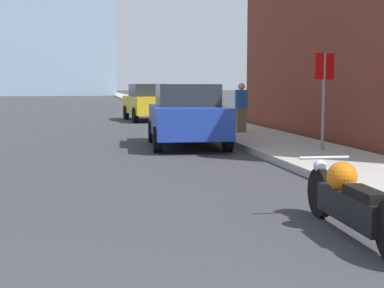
{
  "coord_description": "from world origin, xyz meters",
  "views": [
    {
      "loc": [
        -0.02,
        -1.85,
        1.63
      ],
      "look_at": [
        1.36,
        5.43,
        0.82
      ],
      "focal_mm": 50.0,
      "sensor_mm": 36.0,
      "label": 1
    }
  ],
  "objects": [
    {
      "name": "stop_sign",
      "position": [
        5.23,
        9.64,
        1.66
      ],
      "size": [
        0.57,
        0.26,
        2.22
      ],
      "color": "slate",
      "rests_on": "sidewalk"
    },
    {
      "name": "pedestrian",
      "position": [
        4.71,
        14.61,
        0.95
      ],
      "size": [
        0.36,
        0.22,
        1.57
      ],
      "color": "brown",
      "rests_on": "sidewalk"
    },
    {
      "name": "sidewalk",
      "position": [
        4.94,
        40.0,
        0.07
      ],
      "size": [
        2.4,
        240.0,
        0.15
      ],
      "color": "#9E998E",
      "rests_on": "ground_plane"
    },
    {
      "name": "parked_car_blue",
      "position": [
        2.52,
        12.25,
        0.84
      ],
      "size": [
        2.13,
        4.01,
        1.67
      ],
      "rotation": [
        0.0,
        0.0,
        -0.06
      ],
      "color": "#1E3899",
      "rests_on": "ground_plane"
    },
    {
      "name": "parked_car_yellow",
      "position": [
        2.61,
        23.17,
        0.87
      ],
      "size": [
        2.13,
        4.18,
        1.72
      ],
      "rotation": [
        0.0,
        0.0,
        0.09
      ],
      "color": "gold",
      "rests_on": "ground_plane"
    },
    {
      "name": "motorcycle",
      "position": [
        2.72,
        3.4,
        0.39
      ],
      "size": [
        0.62,
        2.41,
        0.79
      ],
      "rotation": [
        0.0,
        0.0,
        -0.04
      ],
      "color": "black",
      "rests_on": "ground_plane"
    }
  ]
}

